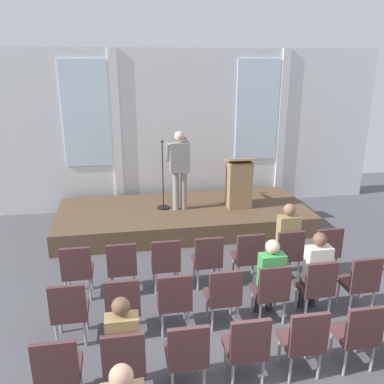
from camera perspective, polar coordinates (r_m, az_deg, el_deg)
The scene contains 29 objects.
rear_partition at distance 10.17m, azimuth -2.39°, elevation 8.70°, with size 10.49×0.14×3.90m.
stage_platform at distance 9.26m, azimuth -1.20°, elevation -3.52°, with size 5.59×2.28×0.44m, color brown.
speaker at distance 8.82m, azimuth -1.77°, elevation 3.84°, with size 0.51×0.69×1.75m.
mic_stand at distance 9.08m, azimuth -4.06°, elevation -0.27°, with size 0.28×0.28×1.55m.
lectern at distance 9.14m, azimuth 6.62°, elevation 1.22°, with size 0.60×0.48×1.16m.
chair_r0_c0 at distance 6.70m, azimuth -15.84°, elevation -10.30°, with size 0.46×0.44×0.94m.
chair_r0_c1 at distance 6.65m, azimuth -9.79°, elevation -10.05°, with size 0.46×0.44×0.94m.
chair_r0_c2 at distance 6.68m, azimuth -3.73°, elevation -9.69°, with size 0.46×0.44×0.94m.
chair_r0_c3 at distance 6.77m, azimuth 2.21°, elevation -9.23°, with size 0.46×0.44×0.94m.
chair_r0_c4 at distance 6.94m, azimuth 7.90°, elevation -8.70°, with size 0.46×0.44×0.94m.
chair_r0_c5 at distance 7.17m, azimuth 13.27°, elevation -8.11°, with size 0.46×0.44×0.94m.
audience_r0_c5 at distance 7.14m, azimuth 13.16°, elevation -6.21°, with size 0.36×0.39×1.38m.
chair_r0_c6 at distance 7.46m, azimuth 18.24°, elevation -7.51°, with size 0.46×0.44×0.94m.
chair_r1_c0 at distance 5.77m, azimuth -16.85°, elevation -15.41°, with size 0.46×0.44×0.94m.
chair_r1_c1 at distance 5.72m, azimuth -9.68°, elevation -15.18°, with size 0.46×0.44×0.94m.
chair_r1_c2 at distance 5.75m, azimuth -2.50°, elevation -14.72°, with size 0.46×0.44×0.94m.
chair_r1_c3 at distance 5.86m, azimuth 4.48°, elevation -14.05°, with size 0.46×0.44×0.94m.
chair_r1_c4 at distance 6.05m, azimuth 11.06°, elevation -13.24°, with size 0.46×0.44×0.94m.
audience_r1_c4 at distance 6.03m, azimuth 10.88°, elevation -11.40°, with size 0.36×0.39×1.28m.
chair_r1_c5 at distance 6.31m, azimuth 17.12°, elevation -12.33°, with size 0.46×0.44×0.94m.
audience_r1_c5 at distance 6.27m, azimuth 16.97°, elevation -10.36°, with size 0.36×0.39×1.33m.
chair_r1_c6 at distance 6.63m, azimuth 22.60°, elevation -11.39°, with size 0.46×0.44×0.94m.
chair_r2_c0 at distance 4.91m, azimuth -18.32°, elevation -22.39°, with size 0.46×0.44×0.94m.
chair_r2_c1 at distance 4.84m, azimuth -9.52°, elevation -22.23°, with size 0.46×0.44×0.94m.
audience_r2_c1 at distance 4.80m, azimuth -9.65°, elevation -19.96°, with size 0.36×0.39×1.28m.
chair_r2_c2 at distance 4.88m, azimuth -0.71°, elevation -21.59°, with size 0.46×0.44×0.94m.
chair_r2_c3 at distance 5.01m, azimuth 7.71°, elevation -20.54°, with size 0.46×0.44×0.94m.
chair_r2_c4 at distance 5.23m, azimuth 15.44°, elevation -19.20°, with size 0.46×0.44×0.94m.
chair_r2_c5 at distance 5.53m, azimuth 22.31°, elevation -17.72°, with size 0.46×0.44×0.94m.
Camera 1 is at (-1.28, -3.39, 3.66)m, focal length 37.94 mm.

